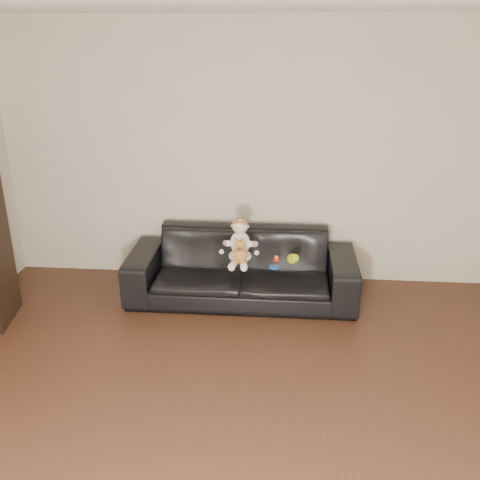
# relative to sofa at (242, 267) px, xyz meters

# --- Properties ---
(floor) EXTENTS (5.50, 5.50, 0.00)m
(floor) POSITION_rel_sofa_xyz_m (0.04, -2.25, -0.32)
(floor) COLOR #432617
(floor) RESTS_ON ground
(wall_back) EXTENTS (5.00, 0.00, 5.00)m
(wall_back) POSITION_rel_sofa_xyz_m (0.04, 0.50, 0.98)
(wall_back) COLOR #BDB39F
(wall_back) RESTS_ON ground
(sofa) EXTENTS (2.18, 0.86, 0.64)m
(sofa) POSITION_rel_sofa_xyz_m (0.00, 0.00, 0.00)
(sofa) COLOR black
(sofa) RESTS_ON floor
(baby) EXTENTS (0.29, 0.36, 0.43)m
(baby) POSITION_rel_sofa_xyz_m (-0.01, -0.12, 0.29)
(baby) COLOR white
(baby) RESTS_ON sofa
(teddy_bear) EXTENTS (0.14, 0.14, 0.23)m
(teddy_bear) POSITION_rel_sofa_xyz_m (0.00, -0.25, 0.26)
(teddy_bear) COLOR #A97930
(teddy_bear) RESTS_ON sofa
(toy_green) EXTENTS (0.12, 0.14, 0.09)m
(toy_green) POSITION_rel_sofa_xyz_m (0.48, -0.10, 0.15)
(toy_green) COLOR #AFC417
(toy_green) RESTS_ON sofa
(toy_rattle) EXTENTS (0.08, 0.08, 0.06)m
(toy_rattle) POSITION_rel_sofa_xyz_m (0.33, -0.09, 0.13)
(toy_rattle) COLOR red
(toy_rattle) RESTS_ON sofa
(toy_blue_disc) EXTENTS (0.11, 0.11, 0.01)m
(toy_blue_disc) POSITION_rel_sofa_xyz_m (0.31, -0.21, 0.11)
(toy_blue_disc) COLOR blue
(toy_blue_disc) RESTS_ON sofa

